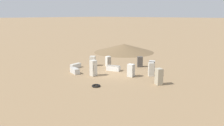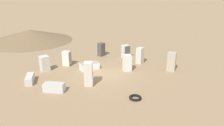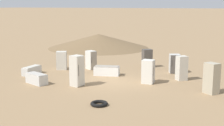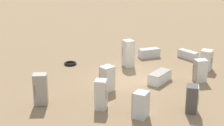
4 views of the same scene
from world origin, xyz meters
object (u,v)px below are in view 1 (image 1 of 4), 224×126
(discarded_fridge_8, at_px, (93,68))
(discarded_fridge_9, at_px, (140,62))
(discarded_fridge_2, at_px, (113,68))
(scrap_tire, at_px, (96,86))
(discarded_fridge_6, at_px, (108,61))
(discarded_fridge_5, at_px, (131,70))
(discarded_fridge_3, at_px, (152,66))
(discarded_fridge_1, at_px, (93,61))
(discarded_fridge_7, at_px, (75,71))
(discarded_fridge_10, at_px, (159,77))
(discarded_fridge_0, at_px, (76,66))
(discarded_fridge_4, at_px, (151,69))

(discarded_fridge_8, bearing_deg, discarded_fridge_9, 174.41)
(discarded_fridge_2, xyz_separation_m, scrap_tire, (-3.08, 6.22, -0.25))
(discarded_fridge_6, bearing_deg, discarded_fridge_8, 44.31)
(discarded_fridge_2, xyz_separation_m, discarded_fridge_5, (-3.52, 0.76, 0.44))
(discarded_fridge_5, xyz_separation_m, discarded_fridge_9, (2.09, -4.91, -0.03))
(discarded_fridge_3, relative_size, discarded_fridge_5, 0.92)
(discarded_fridge_2, distance_m, discarded_fridge_9, 4.40)
(discarded_fridge_1, distance_m, discarded_fridge_7, 4.69)
(discarded_fridge_8, bearing_deg, discarded_fridge_10, 112.39)
(discarded_fridge_10, bearing_deg, discarded_fridge_6, -164.16)
(discarded_fridge_0, xyz_separation_m, discarded_fridge_9, (-6.40, -6.54, 0.44))
(discarded_fridge_10, bearing_deg, discarded_fridge_0, -144.05)
(discarded_fridge_0, distance_m, discarded_fridge_10, 12.64)
(discarded_fridge_4, xyz_separation_m, scrap_tire, (2.10, 7.32, -0.74))
(discarded_fridge_0, height_order, discarded_fridge_1, discarded_fridge_1)
(discarded_fridge_4, distance_m, scrap_tire, 7.65)
(discarded_fridge_1, bearing_deg, discarded_fridge_8, -73.81)
(discarded_fridge_1, distance_m, discarded_fridge_8, 5.45)
(discarded_fridge_5, bearing_deg, discarded_fridge_1, -103.81)
(discarded_fridge_1, xyz_separation_m, discarded_fridge_2, (-4.16, 0.13, -0.38))
(discarded_fridge_5, bearing_deg, discarded_fridge_3, 164.87)
(discarded_fridge_4, distance_m, discarded_fridge_5, 2.50)
(discarded_fridge_1, height_order, discarded_fridge_7, discarded_fridge_1)
(discarded_fridge_3, height_order, discarded_fridge_8, discarded_fridge_8)
(discarded_fridge_2, bearing_deg, discarded_fridge_5, -121.95)
(discarded_fridge_4, distance_m, discarded_fridge_8, 7.05)
(discarded_fridge_4, height_order, discarded_fridge_5, discarded_fridge_4)
(discarded_fridge_6, relative_size, discarded_fridge_8, 0.75)
(discarded_fridge_8, bearing_deg, discarded_fridge_1, -126.39)
(discarded_fridge_2, distance_m, discarded_fridge_6, 2.61)
(discarded_fridge_1, bearing_deg, scrap_tire, -72.76)
(discarded_fridge_4, height_order, discarded_fridge_10, discarded_fridge_10)
(discarded_fridge_4, relative_size, discarded_fridge_6, 1.14)
(discarded_fridge_4, bearing_deg, discarded_fridge_7, 168.21)
(discarded_fridge_6, bearing_deg, discarded_fridge_1, -36.46)
(discarded_fridge_1, height_order, discarded_fridge_9, discarded_fridge_9)
(discarded_fridge_1, height_order, discarded_fridge_6, discarded_fridge_6)
(discarded_fridge_5, bearing_deg, discarded_fridge_7, -67.61)
(discarded_fridge_0, height_order, scrap_tire, discarded_fridge_0)
(discarded_fridge_8, distance_m, discarded_fridge_9, 7.84)
(discarded_fridge_9, bearing_deg, discarded_fridge_5, -111.89)
(discarded_fridge_3, distance_m, discarded_fridge_10, 5.63)
(discarded_fridge_10, bearing_deg, discarded_fridge_8, -132.81)
(discarded_fridge_1, height_order, discarded_fridge_2, discarded_fridge_1)
(discarded_fridge_10, bearing_deg, discarded_fridge_7, -132.73)
(discarded_fridge_0, bearing_deg, discarded_fridge_8, -17.65)
(discarded_fridge_0, distance_m, scrap_tire, 8.91)
(discarded_fridge_2, relative_size, discarded_fridge_7, 1.15)
(discarded_fridge_8, height_order, discarded_fridge_10, discarded_fridge_8)
(discarded_fridge_1, xyz_separation_m, scrap_tire, (-7.23, 6.35, -0.63))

